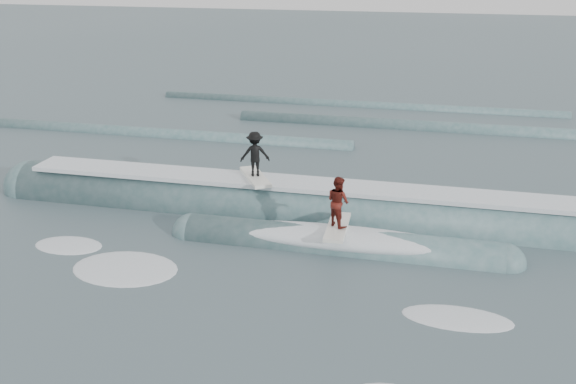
# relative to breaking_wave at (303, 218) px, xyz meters

# --- Properties ---
(ground) EXTENTS (160.00, 160.00, 0.00)m
(ground) POSITION_rel_breaking_wave_xyz_m (-0.36, -5.97, -0.05)
(ground) COLOR #3A5255
(ground) RESTS_ON ground
(breaking_wave) EXTENTS (21.05, 3.80, 2.04)m
(breaking_wave) POSITION_rel_breaking_wave_xyz_m (0.00, 0.00, 0.00)
(breaking_wave) COLOR #3B5F63
(breaking_wave) RESTS_ON ground
(surfer_black) EXTENTS (1.50, 2.00, 1.55)m
(surfer_black) POSITION_rel_breaking_wave_xyz_m (-1.68, 0.44, 1.76)
(surfer_black) COLOR white
(surfer_black) RESTS_ON ground
(surfer_red) EXTENTS (0.89, 2.02, 1.55)m
(surfer_red) POSITION_rel_breaking_wave_xyz_m (1.36, -1.76, 1.24)
(surfer_red) COLOR white
(surfer_red) RESTS_ON ground
(whitewater) EXTENTS (12.85, 9.11, 0.10)m
(whitewater) POSITION_rel_breaking_wave_xyz_m (-0.75, -6.56, -0.05)
(whitewater) COLOR white
(whitewater) RESTS_ON ground
(far_swells) EXTENTS (37.80, 8.65, 0.80)m
(far_swells) POSITION_rel_breaking_wave_xyz_m (-1.30, 11.68, -0.05)
(far_swells) COLOR #3B5F63
(far_swells) RESTS_ON ground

